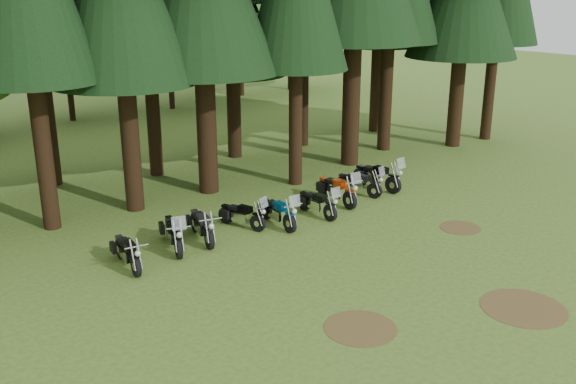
{
  "coord_description": "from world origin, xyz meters",
  "views": [
    {
      "loc": [
        -13.22,
        -11.52,
        8.08
      ],
      "look_at": [
        0.52,
        5.0,
        1.0
      ],
      "focal_mm": 40.0,
      "sensor_mm": 36.0,
      "label": 1
    }
  ],
  "objects_px": {
    "motorcycle_4": "(278,213)",
    "motorcycle_8": "(377,177)",
    "motorcycle_5": "(317,204)",
    "motorcycle_1": "(174,234)",
    "motorcycle_6": "(337,191)",
    "motorcycle_2": "(202,227)",
    "motorcycle_0": "(128,253)",
    "motorcycle_3": "(242,216)",
    "motorcycle_7": "(359,184)"
  },
  "relations": [
    {
      "from": "motorcycle_8",
      "to": "motorcycle_2",
      "type": "bearing_deg",
      "value": 176.01
    },
    {
      "from": "motorcycle_6",
      "to": "motorcycle_8",
      "type": "relative_size",
      "value": 0.98
    },
    {
      "from": "motorcycle_7",
      "to": "motorcycle_8",
      "type": "relative_size",
      "value": 0.87
    },
    {
      "from": "motorcycle_0",
      "to": "motorcycle_7",
      "type": "xyz_separation_m",
      "value": [
        10.13,
        0.38,
        0.01
      ]
    },
    {
      "from": "motorcycle_2",
      "to": "motorcycle_4",
      "type": "relative_size",
      "value": 0.99
    },
    {
      "from": "motorcycle_1",
      "to": "motorcycle_4",
      "type": "relative_size",
      "value": 1.02
    },
    {
      "from": "motorcycle_2",
      "to": "motorcycle_3",
      "type": "bearing_deg",
      "value": 18.98
    },
    {
      "from": "motorcycle_0",
      "to": "motorcycle_8",
      "type": "bearing_deg",
      "value": 10.93
    },
    {
      "from": "motorcycle_0",
      "to": "motorcycle_5",
      "type": "bearing_deg",
      "value": 6.15
    },
    {
      "from": "motorcycle_6",
      "to": "motorcycle_8",
      "type": "distance_m",
      "value": 2.5
    },
    {
      "from": "motorcycle_2",
      "to": "motorcycle_7",
      "type": "xyz_separation_m",
      "value": [
        7.31,
        0.02,
        -0.02
      ]
    },
    {
      "from": "motorcycle_5",
      "to": "motorcycle_8",
      "type": "xyz_separation_m",
      "value": [
        3.97,
        0.76,
        0.07
      ]
    },
    {
      "from": "motorcycle_5",
      "to": "motorcycle_3",
      "type": "bearing_deg",
      "value": 165.78
    },
    {
      "from": "motorcycle_4",
      "to": "motorcycle_6",
      "type": "distance_m",
      "value": 3.25
    },
    {
      "from": "motorcycle_2",
      "to": "motorcycle_8",
      "type": "distance_m",
      "value": 8.42
    },
    {
      "from": "motorcycle_5",
      "to": "motorcycle_6",
      "type": "xyz_separation_m",
      "value": [
        1.49,
        0.53,
        0.06
      ]
    },
    {
      "from": "motorcycle_4",
      "to": "motorcycle_5",
      "type": "relative_size",
      "value": 1.07
    },
    {
      "from": "motorcycle_5",
      "to": "motorcycle_1",
      "type": "bearing_deg",
      "value": 174.86
    },
    {
      "from": "motorcycle_4",
      "to": "motorcycle_5",
      "type": "height_order",
      "value": "motorcycle_4"
    },
    {
      "from": "motorcycle_1",
      "to": "motorcycle_5",
      "type": "relative_size",
      "value": 1.1
    },
    {
      "from": "motorcycle_0",
      "to": "motorcycle_3",
      "type": "relative_size",
      "value": 1.05
    },
    {
      "from": "motorcycle_6",
      "to": "motorcycle_7",
      "type": "bearing_deg",
      "value": 14.64
    },
    {
      "from": "motorcycle_4",
      "to": "motorcycle_5",
      "type": "bearing_deg",
      "value": 2.35
    },
    {
      "from": "motorcycle_1",
      "to": "motorcycle_4",
      "type": "distance_m",
      "value": 3.82
    },
    {
      "from": "motorcycle_1",
      "to": "motorcycle_6",
      "type": "xyz_separation_m",
      "value": [
        7.01,
        -0.12,
        0.01
      ]
    },
    {
      "from": "motorcycle_0",
      "to": "motorcycle_4",
      "type": "relative_size",
      "value": 0.94
    },
    {
      "from": "motorcycle_8",
      "to": "motorcycle_5",
      "type": "bearing_deg",
      "value": -173.61
    },
    {
      "from": "motorcycle_1",
      "to": "motorcycle_2",
      "type": "bearing_deg",
      "value": 22.53
    },
    {
      "from": "motorcycle_2",
      "to": "motorcycle_5",
      "type": "height_order",
      "value": "motorcycle_5"
    },
    {
      "from": "motorcycle_2",
      "to": "motorcycle_7",
      "type": "bearing_deg",
      "value": 15.95
    },
    {
      "from": "motorcycle_3",
      "to": "motorcycle_4",
      "type": "distance_m",
      "value": 1.24
    },
    {
      "from": "motorcycle_8",
      "to": "motorcycle_4",
      "type": "bearing_deg",
      "value": -178.02
    },
    {
      "from": "motorcycle_2",
      "to": "motorcycle_6",
      "type": "relative_size",
      "value": 0.92
    },
    {
      "from": "motorcycle_2",
      "to": "motorcycle_5",
      "type": "bearing_deg",
      "value": 6.98
    },
    {
      "from": "motorcycle_8",
      "to": "motorcycle_7",
      "type": "bearing_deg",
      "value": 178.21
    },
    {
      "from": "motorcycle_4",
      "to": "motorcycle_8",
      "type": "distance_m",
      "value": 5.75
    },
    {
      "from": "motorcycle_6",
      "to": "motorcycle_3",
      "type": "bearing_deg",
      "value": -176.22
    },
    {
      "from": "motorcycle_3",
      "to": "motorcycle_8",
      "type": "bearing_deg",
      "value": -16.19
    },
    {
      "from": "motorcycle_2",
      "to": "motorcycle_8",
      "type": "height_order",
      "value": "motorcycle_8"
    },
    {
      "from": "motorcycle_5",
      "to": "motorcycle_7",
      "type": "relative_size",
      "value": 0.98
    },
    {
      "from": "motorcycle_0",
      "to": "motorcycle_6",
      "type": "bearing_deg",
      "value": 10.05
    },
    {
      "from": "motorcycle_2",
      "to": "motorcycle_3",
      "type": "relative_size",
      "value": 1.1
    },
    {
      "from": "motorcycle_0",
      "to": "motorcycle_4",
      "type": "distance_m",
      "value": 5.54
    },
    {
      "from": "motorcycle_2",
      "to": "motorcycle_0",
      "type": "bearing_deg",
      "value": -156.75
    },
    {
      "from": "motorcycle_1",
      "to": "motorcycle_6",
      "type": "height_order",
      "value": "motorcycle_6"
    },
    {
      "from": "motorcycle_3",
      "to": "motorcycle_6",
      "type": "xyz_separation_m",
      "value": [
        4.27,
        -0.25,
        0.08
      ]
    },
    {
      "from": "motorcycle_1",
      "to": "motorcycle_7",
      "type": "relative_size",
      "value": 1.08
    },
    {
      "from": "motorcycle_6",
      "to": "motorcycle_8",
      "type": "bearing_deg",
      "value": 12.51
    },
    {
      "from": "motorcycle_6",
      "to": "motorcycle_0",
      "type": "bearing_deg",
      "value": -171.47
    },
    {
      "from": "motorcycle_4",
      "to": "motorcycle_5",
      "type": "xyz_separation_m",
      "value": [
        1.74,
        -0.12,
        -0.03
      ]
    }
  ]
}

